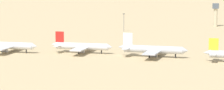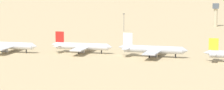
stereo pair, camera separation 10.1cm
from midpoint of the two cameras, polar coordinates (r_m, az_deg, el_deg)
name	(u,v)px [view 2 (the right image)]	position (r m, az deg, el deg)	size (l,w,h in m)	color
ground	(120,55)	(311.73, 0.79, -1.06)	(4000.00, 4000.00, 0.00)	tan
parked_jet_white_1	(6,45)	(327.94, -10.76, -0.04)	(37.99, 31.81, 12.58)	silver
parked_jet_red_2	(81,46)	(319.72, -3.16, -0.13)	(36.82, 30.86, 12.19)	silver
parked_jet_white_3	(152,49)	(305.09, 4.16, -0.46)	(39.19, 32.78, 12.98)	silver
control_tower	(216,13)	(482.76, 10.58, 3.28)	(5.20, 5.20, 19.86)	#C6B793
light_pole_west	(124,21)	(436.42, 1.23, 2.47)	(1.80, 0.50, 14.05)	#59595E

